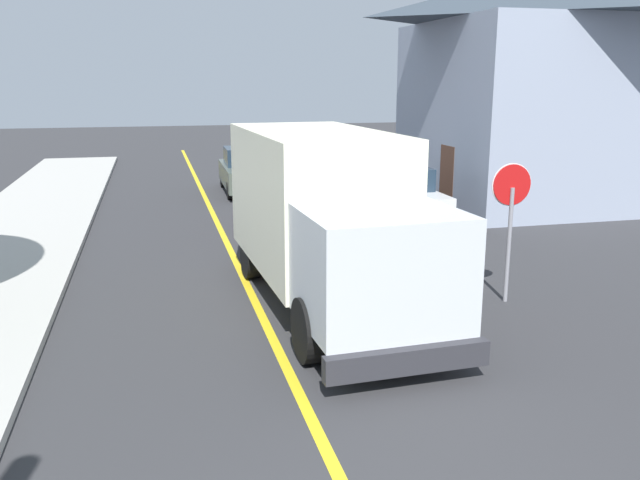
{
  "coord_description": "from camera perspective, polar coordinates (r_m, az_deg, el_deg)",
  "views": [
    {
      "loc": [
        -1.73,
        -2.82,
        4.14
      ],
      "look_at": [
        1.03,
        8.15,
        1.4
      ],
      "focal_mm": 37.25,
      "sensor_mm": 36.0,
      "label": 1
    }
  ],
  "objects": [
    {
      "name": "box_truck",
      "position": [
        12.29,
        0.44,
        2.48
      ],
      "size": [
        2.72,
        7.28,
        3.2
      ],
      "color": "#F2EDCC",
      "rests_on": "ground"
    },
    {
      "name": "house_across_street",
      "position": [
        24.67,
        20.25,
        12.67
      ],
      "size": [
        10.25,
        8.18,
        7.88
      ],
      "color": "#939EB2",
      "rests_on": "ground"
    },
    {
      "name": "centre_line_yellow",
      "position": [
        13.58,
        -6.13,
        -4.2
      ],
      "size": [
        0.16,
        56.0,
        0.01
      ],
      "primitive_type": "cube",
      "color": "gold",
      "rests_on": "ground"
    },
    {
      "name": "parked_car_near",
      "position": [
        19.17,
        -0.94,
        3.56
      ],
      "size": [
        1.93,
        4.45,
        1.67
      ],
      "color": "maroon",
      "rests_on": "ground"
    },
    {
      "name": "parked_car_mid",
      "position": [
        25.12,
        -6.26,
        5.89
      ],
      "size": [
        1.88,
        4.43,
        1.67
      ],
      "color": "#4C564C",
      "rests_on": "ground"
    },
    {
      "name": "parked_van_across",
      "position": [
        19.81,
        6.6,
        3.8
      ],
      "size": [
        1.82,
        4.41,
        1.67
      ],
      "color": "silver",
      "rests_on": "ground"
    },
    {
      "name": "stop_sign",
      "position": [
        12.84,
        16.07,
        2.83
      ],
      "size": [
        0.8,
        0.1,
        2.65
      ],
      "color": "gray",
      "rests_on": "ground"
    }
  ]
}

